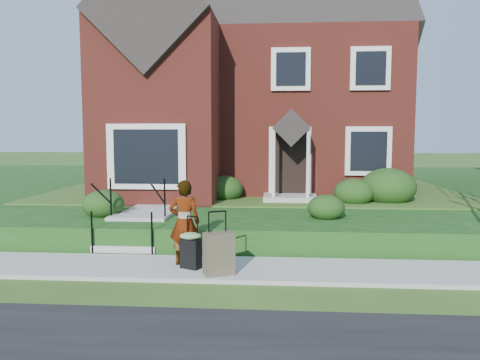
# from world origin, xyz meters

# --- Properties ---
(ground) EXTENTS (120.00, 120.00, 0.00)m
(ground) POSITION_xyz_m (0.00, 0.00, 0.00)
(ground) COLOR #2D5119
(ground) RESTS_ON ground
(sidewalk) EXTENTS (60.00, 1.60, 0.08)m
(sidewalk) POSITION_xyz_m (0.00, 0.00, 0.04)
(sidewalk) COLOR #9E9B93
(sidewalk) RESTS_ON ground
(terrace) EXTENTS (44.00, 20.00, 0.60)m
(terrace) POSITION_xyz_m (4.00, 10.90, 0.30)
(terrace) COLOR #113C10
(terrace) RESTS_ON ground
(walkway) EXTENTS (1.20, 6.00, 0.06)m
(walkway) POSITION_xyz_m (-2.50, 5.00, 0.63)
(walkway) COLOR #9E9B93
(walkway) RESTS_ON terrace
(main_house) EXTENTS (10.40, 10.20, 9.40)m
(main_house) POSITION_xyz_m (-0.21, 9.61, 5.26)
(main_house) COLOR maroon
(main_house) RESTS_ON terrace
(front_steps) EXTENTS (1.40, 2.02, 1.50)m
(front_steps) POSITION_xyz_m (-2.50, 1.84, 0.47)
(front_steps) COLOR #9E9B93
(front_steps) RESTS_ON ground
(foundation_shrubs) EXTENTS (9.79, 4.26, 1.14)m
(foundation_shrubs) POSITION_xyz_m (0.92, 4.95, 1.07)
(foundation_shrubs) COLOR black
(foundation_shrubs) RESTS_ON terrace
(woman) EXTENTS (0.62, 0.43, 1.66)m
(woman) POSITION_xyz_m (-1.01, 0.13, 0.91)
(woman) COLOR #999999
(woman) RESTS_ON sidewalk
(suitcase_black) EXTENTS (0.52, 0.48, 1.00)m
(suitcase_black) POSITION_xyz_m (-0.85, -0.13, 0.47)
(suitcase_black) COLOR black
(suitcase_black) RESTS_ON sidewalk
(suitcase_olive) EXTENTS (0.61, 0.49, 1.15)m
(suitcase_olive) POSITION_xyz_m (-0.27, -0.49, 0.47)
(suitcase_olive) COLOR brown
(suitcase_olive) RESTS_ON sidewalk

